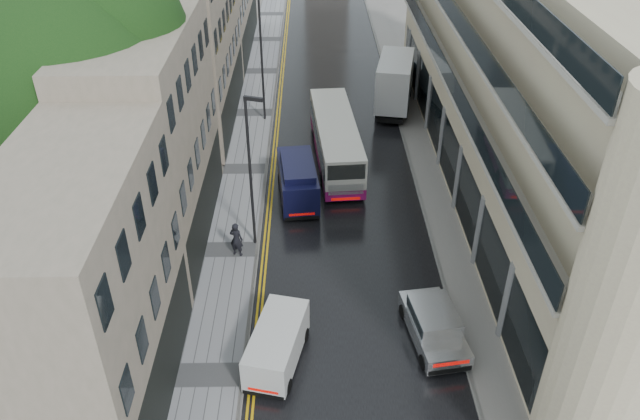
{
  "coord_description": "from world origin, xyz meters",
  "views": [
    {
      "loc": [
        -1.73,
        -6.31,
        19.46
      ],
      "look_at": [
        -1.35,
        18.0,
        3.29
      ],
      "focal_mm": 35.0,
      "sensor_mm": 36.0,
      "label": 1
    }
  ],
  "objects_px": {
    "silver_hatchback": "(425,353)",
    "tree_near": "(78,122)",
    "white_van": "(247,368)",
    "navy_van": "(284,197)",
    "cream_bus": "(323,165)",
    "lamp_post_far": "(262,60)",
    "white_lorry": "(378,90)",
    "lamp_post_near": "(250,175)",
    "tree_far": "(147,44)",
    "pedestrian": "(236,239)"
  },
  "relations": [
    {
      "from": "navy_van",
      "to": "white_lorry",
      "type": "bearing_deg",
      "value": 57.74
    },
    {
      "from": "tree_near",
      "to": "pedestrian",
      "type": "xyz_separation_m",
      "value": [
        6.99,
        -1.22,
        -5.88
      ]
    },
    {
      "from": "cream_bus",
      "to": "lamp_post_far",
      "type": "xyz_separation_m",
      "value": [
        -4.01,
        9.12,
        3.09
      ]
    },
    {
      "from": "tree_near",
      "to": "white_lorry",
      "type": "relative_size",
      "value": 1.82
    },
    {
      "from": "white_van",
      "to": "navy_van",
      "type": "relative_size",
      "value": 0.81
    },
    {
      "from": "tree_near",
      "to": "white_van",
      "type": "relative_size",
      "value": 3.42
    },
    {
      "from": "tree_near",
      "to": "tree_far",
      "type": "height_order",
      "value": "tree_near"
    },
    {
      "from": "white_van",
      "to": "lamp_post_near",
      "type": "relative_size",
      "value": 0.5
    },
    {
      "from": "navy_van",
      "to": "pedestrian",
      "type": "height_order",
      "value": "navy_van"
    },
    {
      "from": "white_lorry",
      "to": "pedestrian",
      "type": "bearing_deg",
      "value": -106.45
    },
    {
      "from": "silver_hatchback",
      "to": "cream_bus",
      "type": "bearing_deg",
      "value": 96.25
    },
    {
      "from": "tree_far",
      "to": "lamp_post_near",
      "type": "bearing_deg",
      "value": -60.41
    },
    {
      "from": "tree_far",
      "to": "pedestrian",
      "type": "height_order",
      "value": "tree_far"
    },
    {
      "from": "white_van",
      "to": "navy_van",
      "type": "bearing_deg",
      "value": 98.5
    },
    {
      "from": "silver_hatchback",
      "to": "lamp_post_far",
      "type": "relative_size",
      "value": 0.49
    },
    {
      "from": "silver_hatchback",
      "to": "pedestrian",
      "type": "xyz_separation_m",
      "value": [
        -8.28,
        7.54,
        0.24
      ]
    },
    {
      "from": "pedestrian",
      "to": "lamp_post_far",
      "type": "relative_size",
      "value": 0.22
    },
    {
      "from": "pedestrian",
      "to": "white_lorry",
      "type": "bearing_deg",
      "value": -98.21
    },
    {
      "from": "silver_hatchback",
      "to": "tree_near",
      "type": "bearing_deg",
      "value": 141.49
    },
    {
      "from": "navy_van",
      "to": "lamp_post_far",
      "type": "height_order",
      "value": "lamp_post_far"
    },
    {
      "from": "white_van",
      "to": "tree_far",
      "type": "bearing_deg",
      "value": 122.76
    },
    {
      "from": "tree_near",
      "to": "white_lorry",
      "type": "xyz_separation_m",
      "value": [
        15.55,
        15.2,
        -4.92
      ]
    },
    {
      "from": "cream_bus",
      "to": "pedestrian",
      "type": "bearing_deg",
      "value": -127.49
    },
    {
      "from": "silver_hatchback",
      "to": "white_van",
      "type": "distance_m",
      "value": 7.11
    },
    {
      "from": "cream_bus",
      "to": "silver_hatchback",
      "type": "relative_size",
      "value": 2.39
    },
    {
      "from": "white_van",
      "to": "lamp_post_far",
      "type": "relative_size",
      "value": 0.46
    },
    {
      "from": "tree_far",
      "to": "silver_hatchback",
      "type": "height_order",
      "value": "tree_far"
    },
    {
      "from": "white_van",
      "to": "tree_near",
      "type": "bearing_deg",
      "value": 144.14
    },
    {
      "from": "cream_bus",
      "to": "silver_hatchback",
      "type": "xyz_separation_m",
      "value": [
        3.83,
        -14.38,
        -0.6
      ]
    },
    {
      "from": "pedestrian",
      "to": "lamp_post_far",
      "type": "height_order",
      "value": "lamp_post_far"
    },
    {
      "from": "cream_bus",
      "to": "white_van",
      "type": "xyz_separation_m",
      "value": [
        -3.24,
        -15.15,
        -0.49
      ]
    },
    {
      "from": "cream_bus",
      "to": "lamp_post_far",
      "type": "bearing_deg",
      "value": 109.31
    },
    {
      "from": "lamp_post_near",
      "to": "tree_near",
      "type": "bearing_deg",
      "value": -163.71
    },
    {
      "from": "white_lorry",
      "to": "silver_hatchback",
      "type": "relative_size",
      "value": 1.77
    },
    {
      "from": "white_lorry",
      "to": "white_van",
      "type": "relative_size",
      "value": 1.88
    },
    {
      "from": "pedestrian",
      "to": "cream_bus",
      "type": "bearing_deg",
      "value": -103.73
    },
    {
      "from": "lamp_post_far",
      "to": "pedestrian",
      "type": "bearing_deg",
      "value": -112.69
    },
    {
      "from": "tree_near",
      "to": "lamp_post_far",
      "type": "bearing_deg",
      "value": 63.24
    },
    {
      "from": "tree_far",
      "to": "lamp_post_far",
      "type": "relative_size",
      "value": 1.42
    },
    {
      "from": "white_lorry",
      "to": "navy_van",
      "type": "height_order",
      "value": "white_lorry"
    },
    {
      "from": "tree_near",
      "to": "navy_van",
      "type": "bearing_deg",
      "value": 14.3
    },
    {
      "from": "navy_van",
      "to": "lamp_post_far",
      "type": "bearing_deg",
      "value": 92.21
    },
    {
      "from": "cream_bus",
      "to": "white_van",
      "type": "bearing_deg",
      "value": -106.49
    },
    {
      "from": "navy_van",
      "to": "cream_bus",
      "type": "bearing_deg",
      "value": 49.83
    },
    {
      "from": "silver_hatchback",
      "to": "tree_far",
      "type": "bearing_deg",
      "value": 115.87
    },
    {
      "from": "navy_van",
      "to": "lamp_post_far",
      "type": "relative_size",
      "value": 0.57
    },
    {
      "from": "tree_near",
      "to": "white_van",
      "type": "distance_m",
      "value": 13.93
    },
    {
      "from": "silver_hatchback",
      "to": "pedestrian",
      "type": "relative_size",
      "value": 2.28
    },
    {
      "from": "pedestrian",
      "to": "white_van",
      "type": "bearing_deg",
      "value": 117.66
    },
    {
      "from": "white_van",
      "to": "silver_hatchback",
      "type": "bearing_deg",
      "value": 19.62
    }
  ]
}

